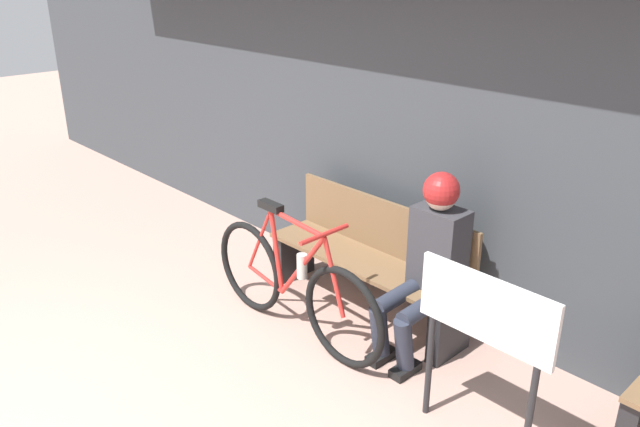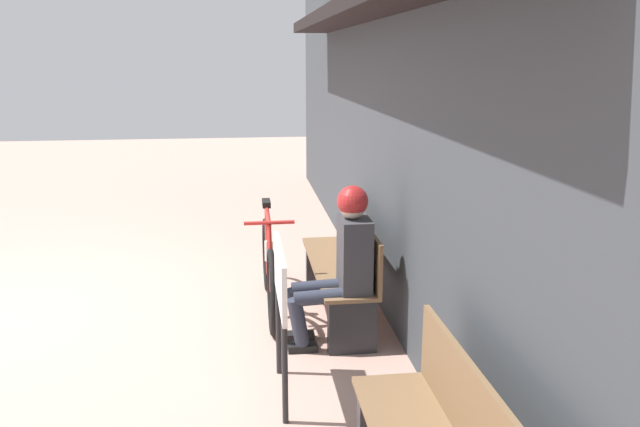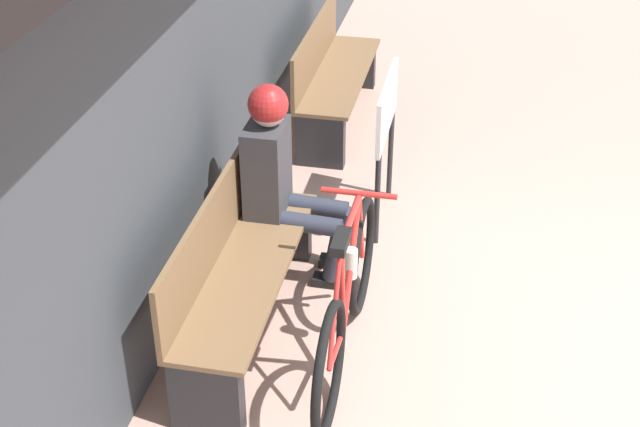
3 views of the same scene
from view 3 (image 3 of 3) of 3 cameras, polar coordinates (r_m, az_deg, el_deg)
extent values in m
cube|color=#3D4247|center=(4.25, -11.97, 8.94)|extent=(12.00, 0.12, 3.20)
cube|color=brown|center=(4.83, -4.66, -3.57)|extent=(1.63, 0.42, 0.03)
cube|color=brown|center=(4.76, -7.03, -1.18)|extent=(1.63, 0.03, 0.40)
cube|color=#232326|center=(4.40, -7.27, -11.55)|extent=(0.10, 0.36, 0.40)
cube|color=#232326|center=(5.56, -2.44, -0.88)|extent=(0.10, 0.36, 0.40)
torus|color=black|center=(4.30, 0.58, -9.94)|extent=(0.68, 0.05, 0.68)
torus|color=black|center=(5.05, 2.70, -2.74)|extent=(0.68, 0.05, 0.68)
cylinder|color=red|center=(4.41, 1.95, -0.42)|extent=(0.52, 0.03, 0.07)
cylinder|color=red|center=(4.61, 1.99, -3.21)|extent=(0.45, 0.03, 0.58)
cylinder|color=red|center=(4.40, 1.40, -4.94)|extent=(0.13, 0.03, 0.60)
cylinder|color=red|center=(4.46, 1.04, -8.69)|extent=(0.37, 0.03, 0.09)
cylinder|color=red|center=(4.23, 0.96, -6.07)|extent=(0.29, 0.02, 0.54)
cylinder|color=red|center=(4.84, 2.61, -0.91)|extent=(0.20, 0.03, 0.51)
cube|color=black|center=(4.17, 1.34, -1.81)|extent=(0.20, 0.07, 0.05)
cylinder|color=red|center=(4.63, 2.51, 1.31)|extent=(0.03, 0.40, 0.03)
cylinder|color=beige|center=(4.61, 1.99, -3.21)|extent=(0.07, 0.07, 0.17)
cylinder|color=#2D3342|center=(5.18, -0.91, -0.62)|extent=(0.11, 0.43, 0.13)
cylinder|color=#2D3342|center=(5.26, 1.04, -2.57)|extent=(0.11, 0.17, 0.38)
cube|color=black|center=(5.38, 0.70, -4.33)|extent=(0.10, 0.22, 0.06)
cylinder|color=#2D3342|center=(5.35, -0.45, 0.51)|extent=(0.11, 0.43, 0.13)
cylinder|color=#2D3342|center=(5.42, 1.43, -1.39)|extent=(0.11, 0.17, 0.38)
cube|color=black|center=(5.54, 1.10, -3.13)|extent=(0.10, 0.22, 0.06)
cube|color=#38383D|center=(5.17, -3.42, 2.93)|extent=(0.34, 0.22, 0.55)
sphere|color=beige|center=(5.00, -3.33, 6.68)|extent=(0.20, 0.20, 0.20)
sphere|color=#B22323|center=(4.98, -3.34, 6.99)|extent=(0.23, 0.23, 0.23)
cube|color=brown|center=(7.13, 1.25, 8.90)|extent=(1.58, 0.42, 0.03)
cube|color=brown|center=(7.08, -0.30, 10.63)|extent=(1.58, 0.03, 0.40)
cube|color=#232326|center=(6.56, 0.04, 4.67)|extent=(0.10, 0.36, 0.40)
cube|color=#232326|center=(7.89, 2.24, 9.53)|extent=(0.10, 0.36, 0.40)
cylinder|color=#232326|center=(5.61, 3.68, 0.89)|extent=(0.04, 0.04, 0.64)
cylinder|color=#232326|center=(6.14, 4.53, 3.79)|extent=(0.04, 0.04, 0.64)
cube|color=white|center=(5.65, 4.32, 6.83)|extent=(0.77, 0.03, 0.36)
camera|label=1|loc=(6.75, 29.56, 21.70)|focal=35.00mm
camera|label=2|loc=(8.78, 9.84, 24.50)|focal=35.00mm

